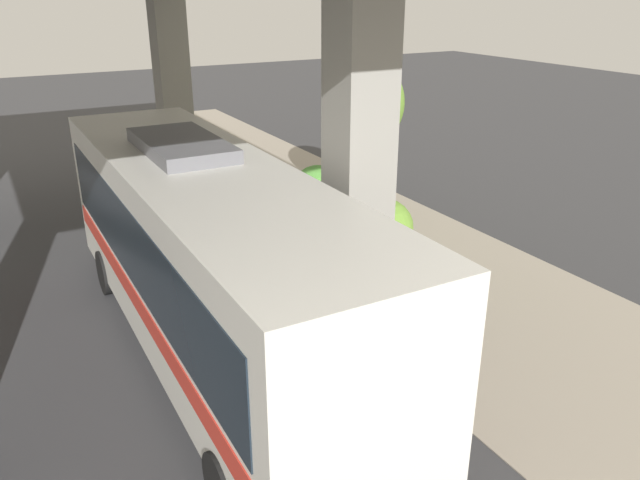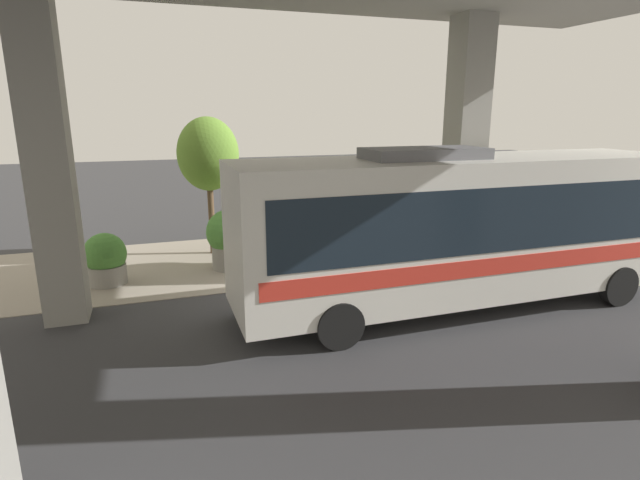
% 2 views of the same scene
% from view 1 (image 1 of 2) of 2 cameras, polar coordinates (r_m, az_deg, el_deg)
% --- Properties ---
extents(ground_plane, '(80.00, 80.00, 0.00)m').
position_cam_1_polar(ground_plane, '(16.08, -5.18, -1.41)').
color(ground_plane, '#38383A').
rests_on(ground_plane, ground).
extents(sidewalk_strip, '(6.00, 40.00, 0.02)m').
position_cam_1_polar(sidewalk_strip, '(17.39, 3.88, 0.54)').
color(sidewalk_strip, gray).
rests_on(sidewalk_strip, ground).
extents(bus, '(2.73, 10.91, 3.88)m').
position_cam_1_polar(bus, '(11.15, -10.23, -0.95)').
color(bus, silver).
rests_on(bus, ground).
extents(fire_hydrant, '(0.48, 0.23, 0.93)m').
position_cam_1_polar(fire_hydrant, '(16.33, -0.97, 0.86)').
color(fire_hydrant, '#B21919').
rests_on(fire_hydrant, ground).
extents(planter_front, '(1.14, 1.14, 1.45)m').
position_cam_1_polar(planter_front, '(20.42, -5.87, 5.86)').
color(planter_front, gray).
rests_on(planter_front, ground).
extents(planter_middle, '(1.39, 1.39, 1.76)m').
position_cam_1_polar(planter_middle, '(15.03, 5.88, 0.60)').
color(planter_middle, gray).
rests_on(planter_middle, ground).
extents(planter_back, '(1.37, 1.37, 1.83)m').
position_cam_1_polar(planter_back, '(17.51, -0.28, 4.01)').
color(planter_back, gray).
rests_on(planter_back, ground).
extents(street_tree_near, '(1.98, 1.98, 4.52)m').
position_cam_1_polar(street_tree_near, '(18.12, 4.56, 12.28)').
color(street_tree_near, brown).
rests_on(street_tree_near, ground).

